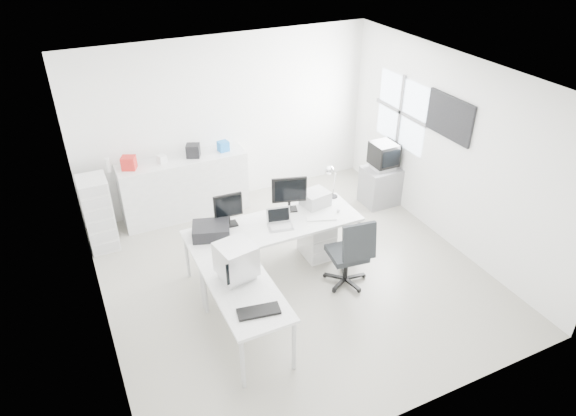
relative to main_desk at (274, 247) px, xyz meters
name	(u,v)px	position (x,y,z in m)	size (l,w,h in m)	color
floor	(294,275)	(0.18, -0.27, -0.38)	(5.00, 5.00, 0.01)	beige
ceiling	(296,79)	(0.18, -0.27, 2.42)	(5.00, 5.00, 0.01)	white
back_wall	(228,121)	(0.18, 2.23, 1.02)	(5.00, 0.02, 2.80)	white
left_wall	(88,237)	(-2.32, -0.27, 1.02)	(0.02, 5.00, 2.80)	white
right_wall	(450,152)	(2.68, -0.27, 1.02)	(0.02, 5.00, 2.80)	white
window	(401,112)	(2.66, 0.93, 1.23)	(0.02, 1.20, 1.10)	white
wall_picture	(450,117)	(2.65, -0.17, 1.52)	(0.04, 0.90, 0.60)	black
main_desk	(274,247)	(0.00, 0.00, 0.00)	(2.40, 0.80, 0.75)	silver
side_desk	(246,315)	(-0.85, -1.10, 0.00)	(0.70, 1.40, 0.75)	silver
drawer_pedestal	(317,237)	(0.70, 0.05, -0.08)	(0.40, 0.50, 0.60)	silver
inkjet_printer	(211,231)	(-0.85, 0.10, 0.46)	(0.48, 0.37, 0.17)	black
lcd_monitor_small	(228,210)	(-0.55, 0.25, 0.62)	(0.39, 0.22, 0.49)	black
lcd_monitor_large	(289,194)	(0.35, 0.25, 0.63)	(0.49, 0.20, 0.51)	black
laptop	(280,220)	(0.05, -0.10, 0.49)	(0.35, 0.36, 0.24)	#B7B7BA
white_keyboard	(321,218)	(0.65, -0.15, 0.38)	(0.41, 0.13, 0.02)	silver
white_mouse	(338,210)	(0.95, -0.10, 0.40)	(0.06, 0.06, 0.06)	silver
laser_printer	(315,198)	(0.75, 0.22, 0.48)	(0.37, 0.31, 0.21)	#B6B6B6
desk_lamp	(334,184)	(1.10, 0.30, 0.59)	(0.15, 0.15, 0.44)	silver
crt_monitor	(236,263)	(-0.85, -0.85, 0.59)	(0.37, 0.37, 0.43)	#B7B7BA
black_keyboard	(259,311)	(-0.85, -1.50, 0.39)	(0.46, 0.18, 0.03)	black
office_chair	(347,250)	(0.76, -0.68, 0.15)	(0.61, 0.61, 1.06)	#25282A
tv_cabinet	(381,186)	(2.40, 0.91, -0.05)	(0.60, 0.49, 0.66)	gray
crt_tv	(384,156)	(2.40, 0.91, 0.51)	(0.50, 0.48, 0.45)	black
sideboard	(185,187)	(-0.71, 1.97, 0.13)	(2.03, 0.51, 1.02)	silver
clutter_box_a	(129,163)	(-1.51, 1.97, 0.74)	(0.20, 0.18, 0.20)	red
clutter_box_b	(162,159)	(-1.01, 1.97, 0.70)	(0.13, 0.11, 0.13)	silver
clutter_box_c	(193,151)	(-0.51, 1.97, 0.74)	(0.21, 0.19, 0.21)	black
clutter_box_d	(223,146)	(-0.01, 1.97, 0.72)	(0.16, 0.14, 0.16)	blue
clutter_bottle	(108,165)	(-1.81, 2.01, 0.75)	(0.07, 0.07, 0.22)	silver
filing_cabinet	(98,214)	(-2.10, 1.62, 0.20)	(0.40, 0.48, 1.15)	silver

